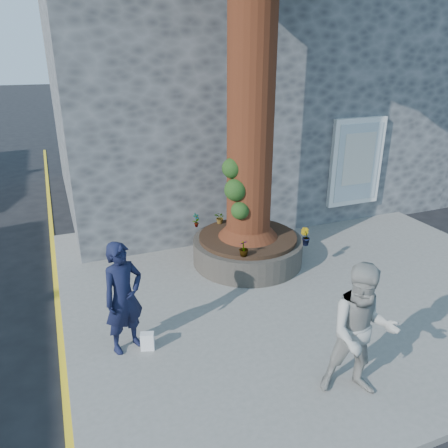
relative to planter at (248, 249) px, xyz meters
name	(u,v)px	position (x,y,z in m)	size (l,w,h in m)	color
ground	(254,325)	(-0.80, -2.00, -0.41)	(120.00, 120.00, 0.00)	black
pavement	(300,279)	(0.70, -1.00, -0.35)	(9.00, 8.00, 0.12)	slate
yellow_line	(60,332)	(-3.85, -1.00, -0.41)	(0.10, 30.00, 0.01)	yellow
stone_shop	(229,91)	(1.70, 5.20, 2.75)	(10.30, 8.30, 6.30)	#434547
neighbour_shop	(429,88)	(9.70, 5.20, 2.59)	(6.00, 8.00, 6.00)	#434547
planter	(248,249)	(0.00, 0.00, 0.00)	(2.30, 2.30, 0.60)	black
man	(124,298)	(-2.90, -1.96, 0.57)	(0.63, 0.41, 1.73)	black
woman	(362,332)	(-0.28, -3.99, 0.64)	(0.90, 0.70, 1.86)	#989791
shopping_bag	(147,341)	(-2.63, -2.12, -0.15)	(0.20, 0.12, 0.28)	white
plant_a	(196,220)	(-0.85, 0.85, 0.46)	(0.17, 0.11, 0.31)	gray
plant_b	(305,237)	(0.85, -0.85, 0.48)	(0.19, 0.19, 0.35)	gray
plant_c	(244,248)	(-0.48, -0.85, 0.47)	(0.18, 0.18, 0.32)	gray
plant_d	(220,218)	(-0.29, 0.85, 0.44)	(0.24, 0.22, 0.27)	gray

